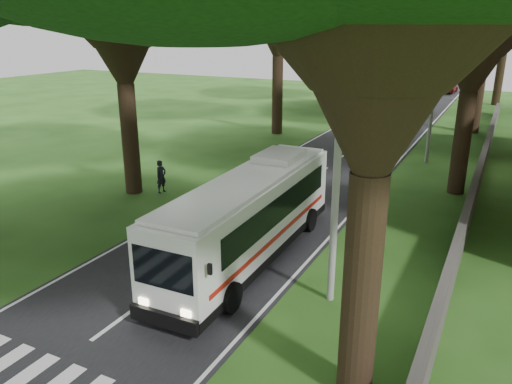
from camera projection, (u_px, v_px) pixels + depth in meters
name	position (u px, v px, depth m)	size (l,w,h in m)	color
ground	(78.00, 351.00, 14.27)	(140.00, 140.00, 0.00)	#1F4413
road	(343.00, 156.00, 35.39)	(8.00, 120.00, 0.04)	black
property_wall	(481.00, 167.00, 30.50)	(0.35, 50.00, 1.20)	#383533
pole_near	(336.00, 182.00, 15.64)	(1.60, 0.24, 8.00)	gray
pole_mid	(433.00, 100.00, 32.55)	(1.60, 0.24, 8.00)	gray
pole_far	(464.00, 74.00, 49.45)	(1.60, 0.24, 8.00)	gray
tree_l_far	(338.00, 8.00, 55.09)	(13.11, 13.11, 13.53)	black
coach_bus	(251.00, 215.00, 19.45)	(2.90, 11.55, 3.39)	white
distant_car_a	(375.00, 109.00, 50.96)	(1.57, 3.91, 1.33)	silver
distant_car_b	(404.00, 100.00, 56.50)	(1.44, 4.13, 1.36)	navy
distant_car_c	(448.00, 87.00, 67.88)	(1.96, 4.81, 1.40)	maroon
pedestrian	(161.00, 176.00, 27.49)	(0.67, 0.44, 1.83)	black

